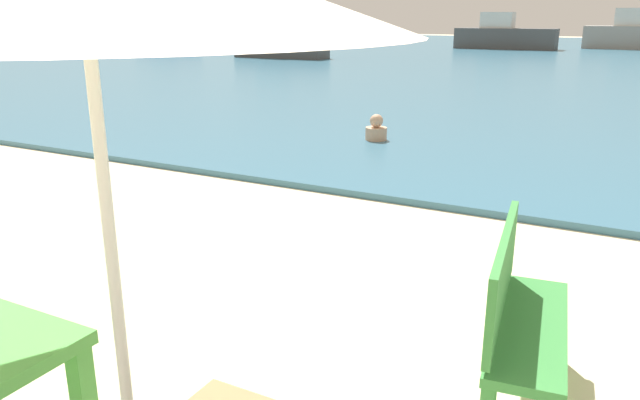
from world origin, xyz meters
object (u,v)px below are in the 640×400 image
(bench_green_left, at_px, (518,310))
(boat_fishing_trawler, at_px, (280,45))
(swimmer_person, at_px, (376,130))
(boat_barge, at_px, (504,36))
(boat_ferry, at_px, (166,38))

(bench_green_left, distance_m, boat_fishing_trawler, 25.76)
(bench_green_left, bearing_deg, swimmer_person, 119.20)
(bench_green_left, bearing_deg, boat_barge, 102.18)
(boat_ferry, bearing_deg, boat_fishing_trawler, -22.41)
(boat_barge, bearing_deg, swimmer_person, -81.92)
(swimmer_person, height_order, boat_fishing_trawler, boat_fishing_trawler)
(boat_ferry, relative_size, boat_fishing_trawler, 0.95)
(boat_fishing_trawler, bearing_deg, boat_barge, 58.56)
(boat_barge, distance_m, boat_ferry, 19.50)
(swimmer_person, bearing_deg, boat_fishing_trawler, 126.25)
(boat_fishing_trawler, bearing_deg, swimmer_person, -53.75)
(swimmer_person, distance_m, boat_fishing_trawler, 19.05)
(boat_barge, bearing_deg, boat_ferry, -156.70)
(bench_green_left, relative_size, boat_barge, 0.22)
(boat_ferry, bearing_deg, bench_green_left, -45.57)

